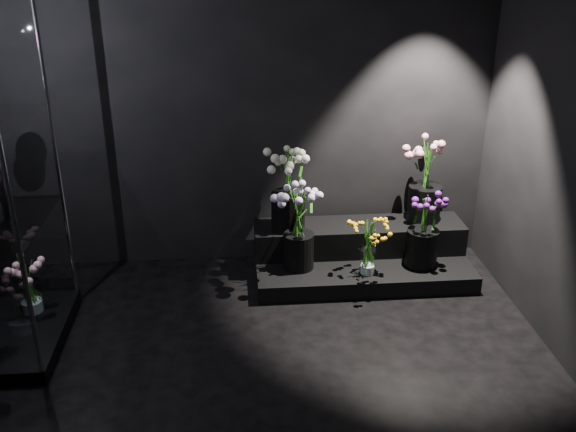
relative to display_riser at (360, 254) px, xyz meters
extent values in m
plane|color=black|center=(-0.91, -1.65, -0.16)|extent=(4.00, 4.00, 0.00)
plane|color=black|center=(-0.91, 0.35, 1.24)|extent=(4.00, 0.00, 4.00)
cube|color=black|center=(0.00, -0.09, -0.09)|extent=(1.76, 0.78, 0.15)
cube|color=black|center=(0.00, 0.11, 0.11)|extent=(1.76, 0.39, 0.24)
cube|color=black|center=(-2.57, -0.80, -0.11)|extent=(0.63, 1.05, 0.10)
cylinder|color=white|center=(0.00, -0.31, 0.09)|extent=(0.12, 0.12, 0.21)
cylinder|color=black|center=(-0.54, -0.16, 0.13)|extent=(0.25, 0.25, 0.30)
cylinder|color=black|center=(0.45, -0.21, 0.14)|extent=(0.26, 0.26, 0.31)
cylinder|color=black|center=(-0.60, 0.07, 0.39)|extent=(0.28, 0.28, 0.31)
cylinder|color=black|center=(0.55, 0.14, 0.38)|extent=(0.28, 0.28, 0.31)
cylinder|color=white|center=(-2.52, -0.59, 0.07)|extent=(0.16, 0.16, 0.25)
camera|label=1|loc=(-1.02, -4.73, 2.46)|focal=40.00mm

